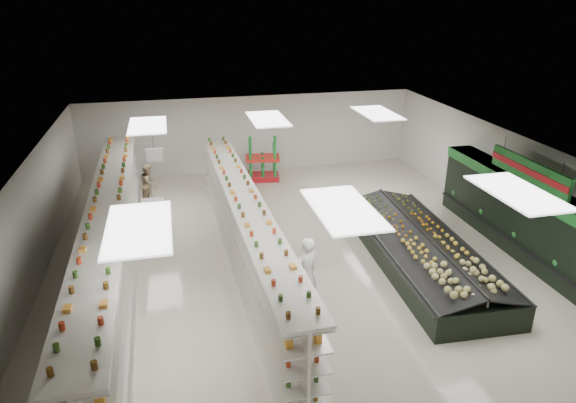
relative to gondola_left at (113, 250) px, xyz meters
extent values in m
plane|color=beige|center=(4.99, 0.56, -1.06)|extent=(16.00, 16.00, 0.00)
cube|color=white|center=(4.99, 0.56, 2.14)|extent=(14.00, 16.00, 0.02)
cube|color=white|center=(4.99, 8.56, 0.54)|extent=(14.00, 0.02, 3.20)
cube|color=white|center=(-2.01, 0.56, 0.54)|extent=(0.02, 16.00, 3.20)
cube|color=white|center=(11.99, 0.56, 0.54)|extent=(0.02, 16.00, 3.20)
cube|color=black|center=(11.54, -0.94, 0.04)|extent=(0.80, 8.00, 2.20)
cube|color=#20782B|center=(11.52, -0.94, 0.99)|extent=(0.85, 8.00, 0.30)
cube|color=black|center=(11.29, -0.94, -0.51)|extent=(0.55, 7.80, 0.15)
cube|color=silver|center=(11.39, -0.94, 0.29)|extent=(0.45, 7.70, 0.03)
cube|color=silver|center=(11.39, -0.94, 0.59)|extent=(0.45, 7.70, 0.03)
cube|color=white|center=(1.19, -1.44, 1.69)|extent=(0.50, 0.06, 0.40)
cube|color=red|center=(1.19, -1.44, 1.69)|extent=(0.52, 0.02, 0.12)
cylinder|color=black|center=(1.19, -1.44, 1.99)|extent=(0.01, 0.01, 0.50)
cube|color=white|center=(1.19, 2.56, 1.69)|extent=(0.50, 0.06, 0.40)
cube|color=red|center=(1.19, 2.56, 1.69)|extent=(0.52, 0.02, 0.12)
cylinder|color=black|center=(1.19, 2.56, 1.99)|extent=(0.01, 0.01, 0.50)
cube|color=#20782B|center=(11.24, -0.94, 1.59)|extent=(0.10, 3.20, 0.60)
cube|color=red|center=(11.18, -0.94, 1.59)|extent=(0.03, 3.20, 0.18)
cylinder|color=black|center=(11.24, -2.14, 1.99)|extent=(0.01, 0.01, 0.50)
cylinder|color=black|center=(11.24, 0.26, 1.99)|extent=(0.01, 0.01, 0.50)
cube|color=silver|center=(0.00, 0.00, -0.99)|extent=(1.23, 13.35, 0.13)
cube|color=silver|center=(0.00, 0.00, 0.05)|extent=(0.30, 13.33, 2.22)
cube|color=silver|center=(0.00, 0.00, 1.21)|extent=(1.23, 13.35, 0.09)
cube|color=silver|center=(-0.26, 0.00, -0.86)|extent=(0.72, 13.23, 0.03)
cube|color=silver|center=(-0.26, 0.00, -0.37)|extent=(0.72, 13.23, 0.03)
cube|color=silver|center=(-0.26, 0.00, 0.11)|extent=(0.72, 13.23, 0.03)
cube|color=silver|center=(-0.26, 0.00, 0.60)|extent=(0.72, 13.23, 0.03)
cube|color=silver|center=(-0.26, 0.00, 1.08)|extent=(0.72, 13.23, 0.03)
cube|color=silver|center=(0.26, 0.00, -0.86)|extent=(0.72, 13.23, 0.03)
cube|color=silver|center=(0.26, 0.00, -0.37)|extent=(0.72, 13.23, 0.03)
cube|color=silver|center=(0.26, 0.00, 0.11)|extent=(0.72, 13.23, 0.03)
cube|color=silver|center=(0.26, 0.00, 0.60)|extent=(0.72, 13.23, 0.03)
cube|color=silver|center=(0.26, 0.00, 1.08)|extent=(0.72, 13.23, 0.03)
cube|color=silver|center=(3.49, 0.31, -1.00)|extent=(1.28, 12.20, 0.12)
cube|color=silver|center=(3.49, 0.31, -0.05)|extent=(0.43, 12.17, 2.03)
cube|color=silver|center=(3.49, 0.31, 1.01)|extent=(1.28, 12.20, 0.08)
cube|color=silver|center=(3.25, 0.30, -0.88)|extent=(0.81, 12.08, 0.03)
cube|color=silver|center=(3.25, 0.30, -0.43)|extent=(0.81, 12.08, 0.03)
cube|color=silver|center=(3.25, 0.30, 0.01)|extent=(0.81, 12.08, 0.03)
cube|color=silver|center=(3.25, 0.30, 0.45)|extent=(0.81, 12.08, 0.03)
cube|color=silver|center=(3.25, 0.30, 0.90)|extent=(0.81, 12.08, 0.03)
cube|color=silver|center=(3.72, 0.31, -0.88)|extent=(0.81, 12.08, 0.03)
cube|color=silver|center=(3.72, 0.31, -0.43)|extent=(0.81, 12.08, 0.03)
cube|color=silver|center=(3.72, 0.31, 0.01)|extent=(0.81, 12.08, 0.03)
cube|color=silver|center=(3.72, 0.31, 0.45)|extent=(0.81, 12.08, 0.03)
cube|color=silver|center=(3.72, 0.31, 0.90)|extent=(0.81, 12.08, 0.03)
cube|color=black|center=(8.32, -0.78, -0.72)|extent=(2.66, 7.00, 0.69)
cube|color=#262626|center=(7.17, -0.73, -0.35)|extent=(0.35, 6.90, 0.06)
cube|color=#262626|center=(9.46, -0.83, -0.35)|extent=(0.35, 6.90, 0.06)
cube|color=black|center=(7.70, -0.75, -0.25)|extent=(1.56, 6.86, 0.35)
cube|color=black|center=(8.93, -0.80, -0.25)|extent=(1.56, 6.86, 0.35)
cube|color=#262626|center=(8.32, -0.78, -0.15)|extent=(0.34, 6.80, 0.25)
cube|color=red|center=(5.25, 7.22, -0.95)|extent=(1.42, 1.06, 0.22)
cube|color=red|center=(5.25, 7.22, -0.13)|extent=(1.49, 1.12, 0.11)
imported|color=silver|center=(4.60, -2.08, -0.12)|extent=(0.82, 0.73, 1.89)
imported|color=tan|center=(0.79, 5.56, -0.29)|extent=(0.67, 0.86, 1.54)
camera|label=1|loc=(1.75, -12.45, 6.19)|focal=32.00mm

